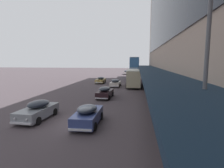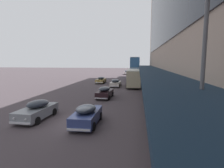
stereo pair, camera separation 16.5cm
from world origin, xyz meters
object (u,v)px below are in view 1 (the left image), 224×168
at_px(sedan_oncoming_front, 105,92).
at_px(pedestrian_at_kerb, 182,123).
at_px(transit_bus_kerbside_front, 133,77).
at_px(sedan_trailing_near, 101,80).
at_px(transit_bus_kerbside_rear, 134,67).
at_px(sedan_second_near, 38,110).
at_px(sedan_far_back, 88,115).
at_px(sedan_trailing_mid, 136,73).
at_px(sedan_lead_near, 126,72).
at_px(sedan_oncoming_rear, 115,83).
at_px(fire_hydrant, 157,102).
at_px(street_lamp, 202,70).

bearing_deg(sedan_oncoming_front, pedestrian_at_kerb, -59.79).
height_order(transit_bus_kerbside_front, sedan_trailing_near, transit_bus_kerbside_front).
distance_m(transit_bus_kerbside_rear, sedan_second_near, 40.68).
height_order(sedan_oncoming_front, sedan_far_back, sedan_far_back).
xyz_separation_m(sedan_oncoming_front, pedestrian_at_kerb, (7.05, -12.12, 0.41)).
relative_size(sedan_oncoming_front, sedan_trailing_mid, 1.03).
xyz_separation_m(sedan_far_back, pedestrian_at_kerb, (6.54, -1.96, 0.40)).
distance_m(sedan_trailing_near, sedan_far_back, 26.43).
bearing_deg(transit_bus_kerbside_rear, sedan_oncoming_front, -96.42).
height_order(sedan_lead_near, pedestrian_at_kerb, pedestrian_at_kerb).
height_order(transit_bus_kerbside_rear, sedan_oncoming_rear, transit_bus_kerbside_rear).
bearing_deg(fire_hydrant, sedan_trailing_mid, 93.02).
distance_m(sedan_second_near, fire_hydrant, 12.12).
bearing_deg(transit_bus_kerbside_front, pedestrian_at_kerb, -81.52).
bearing_deg(sedan_lead_near, sedan_far_back, -89.53).
bearing_deg(sedan_second_near, sedan_far_back, -8.90).
xyz_separation_m(transit_bus_kerbside_rear, sedan_trailing_mid, (0.61, 12.26, -2.57)).
bearing_deg(sedan_trailing_mid, transit_bus_kerbside_rear, -92.87).
relative_size(sedan_trailing_near, sedan_trailing_mid, 1.04).
bearing_deg(sedan_lead_near, fire_hydrant, -82.27).
relative_size(transit_bus_kerbside_front, sedan_trailing_near, 2.22).
height_order(sedan_trailing_mid, street_lamp, street_lamp).
height_order(sedan_second_near, sedan_far_back, same).
height_order(transit_bus_kerbside_rear, pedestrian_at_kerb, transit_bus_kerbside_rear).
bearing_deg(sedan_lead_near, sedan_second_near, -94.49).
xyz_separation_m(transit_bus_kerbside_rear, street_lamp, (3.29, -46.20, 1.28)).
xyz_separation_m(street_lamp, fire_hydrant, (-0.23, 12.21, -4.09)).
relative_size(sedan_oncoming_rear, sedan_second_near, 1.03).
distance_m(transit_bus_kerbside_rear, street_lamp, 46.34).
bearing_deg(transit_bus_kerbside_rear, pedestrian_at_kerb, -85.13).
bearing_deg(sedan_lead_near, transit_bus_kerbside_rear, -75.80).
relative_size(sedan_trailing_mid, fire_hydrant, 6.15).
bearing_deg(sedan_oncoming_rear, street_lamp, -75.98).
xyz_separation_m(sedan_second_near, sedan_far_back, (4.62, -0.72, 0.00)).
relative_size(sedan_oncoming_rear, sedan_trailing_mid, 1.05).
bearing_deg(transit_bus_kerbside_front, sedan_trailing_near, 151.61).
bearing_deg(street_lamp, transit_bus_kerbside_front, 96.69).
distance_m(sedan_trailing_near, sedan_trailing_mid, 27.99).
bearing_deg(sedan_trailing_mid, sedan_trailing_near, -106.56).
bearing_deg(sedan_oncoming_front, street_lamp, -66.89).
distance_m(transit_bus_kerbside_front, fire_hydrant, 15.78).
bearing_deg(pedestrian_at_kerb, sedan_oncoming_rear, 106.89).
bearing_deg(sedan_second_near, transit_bus_kerbside_rear, 79.31).
relative_size(sedan_far_back, sedan_trailing_mid, 0.99).
distance_m(sedan_oncoming_rear, sedan_trailing_mid, 32.07).
distance_m(sedan_far_back, sedan_trailing_mid, 53.00).
height_order(transit_bus_kerbside_front, sedan_lead_near, transit_bus_kerbside_front).
height_order(sedan_oncoming_front, sedan_trailing_mid, sedan_oncoming_front).
xyz_separation_m(sedan_trailing_near, sedan_lead_near, (4.01, 27.82, 0.05)).
distance_m(transit_bus_kerbside_front, sedan_oncoming_front, 12.44).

